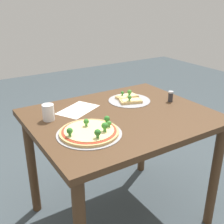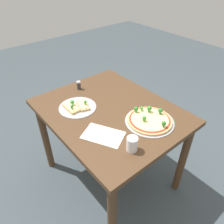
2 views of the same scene
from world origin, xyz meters
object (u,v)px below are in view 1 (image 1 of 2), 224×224
at_px(dining_table, 121,131).
at_px(pizza_tray_whole, 90,132).
at_px(condiment_shaker, 171,96).
at_px(drinking_cup, 48,112).
at_px(pizza_tray_slice, 129,99).

bearing_deg(dining_table, pizza_tray_whole, 24.24).
bearing_deg(condiment_shaker, drinking_cup, -10.28).
distance_m(pizza_tray_whole, condiment_shaker, 0.70).
xyz_separation_m(dining_table, pizza_tray_slice, (-0.18, -0.17, 0.12)).
relative_size(dining_table, condiment_shaker, 14.78).
bearing_deg(pizza_tray_whole, drinking_cup, -67.72).
relative_size(pizza_tray_whole, condiment_shaker, 4.71).
height_order(dining_table, pizza_tray_whole, pizza_tray_whole).
bearing_deg(pizza_tray_slice, pizza_tray_whole, 32.99).
distance_m(pizza_tray_whole, drinking_cup, 0.30).
relative_size(drinking_cup, condiment_shaker, 1.31).
bearing_deg(condiment_shaker, pizza_tray_whole, 11.26).
xyz_separation_m(pizza_tray_whole, pizza_tray_slice, (-0.46, -0.30, -0.00)).
height_order(pizza_tray_whole, condiment_shaker, same).
bearing_deg(dining_table, pizza_tray_slice, -136.18).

